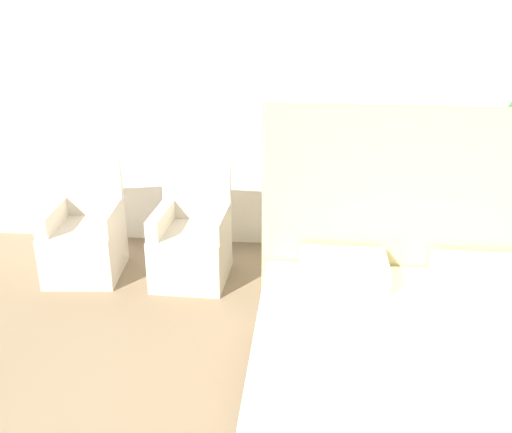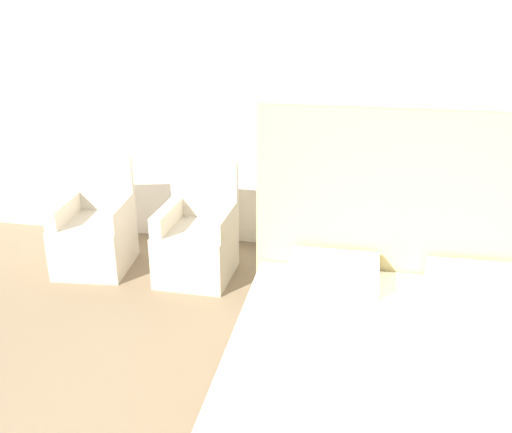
# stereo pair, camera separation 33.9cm
# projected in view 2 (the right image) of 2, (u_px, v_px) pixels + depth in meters

# --- Properties ---
(wall_back) EXTENTS (10.00, 0.06, 2.90)m
(wall_back) POSITION_uv_depth(u_px,v_px,m) (243.00, 85.00, 4.88)
(wall_back) COLOR white
(wall_back) RESTS_ON ground_plane
(bed) EXTENTS (1.86, 2.04, 1.58)m
(bed) POSITION_uv_depth(u_px,v_px,m) (404.00, 391.00, 2.88)
(bed) COLOR brown
(bed) RESTS_ON ground_plane
(armchair_near_window_left) EXTENTS (0.62, 0.66, 0.91)m
(armchair_near_window_left) POSITION_uv_depth(u_px,v_px,m) (95.00, 235.00, 4.81)
(armchair_near_window_left) COLOR beige
(armchair_near_window_left) RESTS_ON ground_plane
(armchair_near_window_right) EXTENTS (0.58, 0.62, 0.91)m
(armchair_near_window_right) POSITION_uv_depth(u_px,v_px,m) (197.00, 244.00, 4.65)
(armchair_near_window_right) COLOR beige
(armchair_near_window_right) RESTS_ON ground_plane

